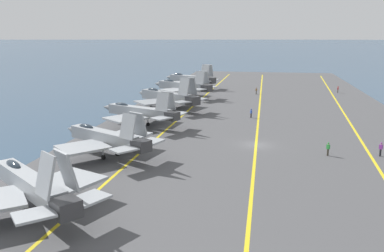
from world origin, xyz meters
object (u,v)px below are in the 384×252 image
parked_jet_seventh (190,79)px  crew_green_vest (328,148)px  parked_jet_fourth (140,112)px  crew_red_vest (338,89)px  crew_purple_vest (381,149)px  parked_jet_fifth (167,97)px  crew_brown_vest (256,91)px  crew_blue_vest (251,113)px  parked_jet_second (31,185)px  parked_jet_sixth (182,86)px  parked_jet_third (106,138)px

parked_jet_seventh → crew_green_vest: parked_jet_seventh is taller
parked_jet_fourth → crew_red_vest: size_ratio=9.14×
crew_green_vest → crew_purple_vest: bearing=-81.7°
parked_jet_fifth → crew_brown_vest: (24.49, -17.22, -1.68)m
crew_purple_vest → crew_blue_vest: crew_purple_vest is taller
parked_jet_second → crew_brown_vest: size_ratio=8.52×
crew_brown_vest → crew_purple_vest: crew_purple_vest is taller
crew_green_vest → parked_jet_fifth: bearing=45.1°
crew_brown_vest → crew_green_vest: bearing=-168.9°
parked_jet_sixth → crew_purple_vest: (-42.55, -33.93, -1.72)m
parked_jet_second → crew_brown_vest: bearing=-13.2°
crew_brown_vest → crew_purple_vest: 53.39m
parked_jet_third → crew_red_vest: parked_jet_third is taller
parked_jet_sixth → parked_jet_second: bearing=-179.9°
parked_jet_second → crew_green_vest: parked_jet_second is taller
parked_jet_third → parked_jet_fifth: (32.44, 0.06, 0.18)m
parked_jet_second → crew_purple_vest: (22.62, -33.81, -1.52)m
crew_purple_vest → parked_jet_second: bearing=123.8°
parked_jet_third → parked_jet_fifth: bearing=0.1°
parked_jet_seventh → parked_jet_second: bearing=-179.0°
parked_jet_sixth → parked_jet_seventh: (17.28, 1.25, -0.19)m
parked_jet_second → parked_jet_fifth: size_ratio=0.90×
parked_jet_third → crew_green_vest: (5.24, -27.27, -1.50)m
parked_jet_seventh → crew_green_vest: bearing=-154.7°
parked_jet_fourth → crew_red_vest: parked_jet_fourth is taller
parked_jet_fourth → parked_jet_third: bearing=-177.3°
parked_jet_fourth → parked_jet_fifth: size_ratio=0.96×
crew_brown_vest → crew_red_vest: bearing=-73.6°
parked_jet_second → parked_jet_third: (16.45, -0.09, -0.06)m
parked_jet_fourth → crew_blue_vest: size_ratio=9.38×
parked_jet_seventh → crew_blue_vest: size_ratio=9.82×
parked_jet_third → crew_brown_vest: (56.93, -17.16, -1.50)m
crew_purple_vest → crew_red_vest: bearing=-4.1°
parked_jet_fifth → crew_brown_vest: bearing=-35.1°
parked_jet_second → parked_jet_sixth: (65.17, 0.12, 0.20)m
crew_red_vest → parked_jet_seventh: bearing=85.7°
parked_jet_fourth → parked_jet_fifth: 15.74m
parked_jet_fifth → crew_red_vest: parked_jet_fifth is taller
parked_jet_fourth → crew_brown_vest: bearing=-24.0°
parked_jet_seventh → crew_green_vest: size_ratio=9.44×
crew_red_vest → parked_jet_third: bearing=149.0°
crew_brown_vest → crew_green_vest: crew_green_vest is taller
parked_jet_third → crew_brown_vest: bearing=-16.8°
parked_jet_seventh → crew_brown_vest: size_ratio=9.53×
parked_jet_third → crew_purple_vest: (6.17, -33.72, -1.46)m
parked_jet_fifth → crew_brown_vest: parked_jet_fifth is taller
parked_jet_sixth → crew_purple_vest: size_ratio=9.17×
parked_jet_seventh → crew_brown_vest: (-9.07, -18.62, -1.57)m
parked_jet_fifth → parked_jet_second: bearing=180.0°
parked_jet_fifth → parked_jet_sixth: 16.28m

